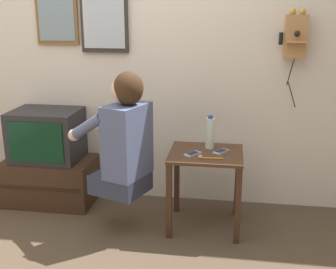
{
  "coord_description": "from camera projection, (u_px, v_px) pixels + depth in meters",
  "views": [
    {
      "loc": [
        0.68,
        -2.21,
        1.59
      ],
      "look_at": [
        0.25,
        0.64,
        0.73
      ],
      "focal_mm": 45.0,
      "sensor_mm": 36.0,
      "label": 1
    }
  ],
  "objects": [
    {
      "name": "framed_picture",
      "position": [
        57.0,
        16.0,
        3.39
      ],
      "size": [
        0.35,
        0.03,
        0.46
      ],
      "color": "brown"
    },
    {
      "name": "cell_phone_spare",
      "position": [
        221.0,
        151.0,
        3.07
      ],
      "size": [
        0.12,
        0.14,
        0.01
      ],
      "rotation": [
        0.0,
        0.0,
        -0.58
      ],
      "color": "silver",
      "rests_on": "side_table"
    },
    {
      "name": "television",
      "position": [
        47.0,
        135.0,
        3.48
      ],
      "size": [
        0.55,
        0.42,
        0.42
      ],
      "color": "#232326",
      "rests_on": "tv_stand"
    },
    {
      "name": "wall_back",
      "position": [
        147.0,
        50.0,
        3.4
      ],
      "size": [
        6.8,
        0.05,
        2.55
      ],
      "color": "beige",
      "rests_on": "ground_plane"
    },
    {
      "name": "tv_stand",
      "position": [
        51.0,
        181.0,
        3.58
      ],
      "size": [
        0.74,
        0.43,
        0.38
      ],
      "color": "#382316",
      "rests_on": "ground_plane"
    },
    {
      "name": "toothbrush",
      "position": [
        209.0,
        158.0,
        2.93
      ],
      "size": [
        0.17,
        0.03,
        0.02
      ],
      "rotation": [
        0.0,
        0.0,
        1.66
      ],
      "color": "orange",
      "rests_on": "side_table"
    },
    {
      "name": "wall_mirror",
      "position": [
        104.0,
        8.0,
        3.32
      ],
      "size": [
        0.38,
        0.03,
        0.69
      ],
      "color": "#2D2823"
    },
    {
      "name": "side_table",
      "position": [
        206.0,
        169.0,
        3.1
      ],
      "size": [
        0.53,
        0.48,
        0.59
      ],
      "color": "#422819",
      "rests_on": "ground_plane"
    },
    {
      "name": "cell_phone_held",
      "position": [
        193.0,
        154.0,
        3.01
      ],
      "size": [
        0.12,
        0.14,
        0.01
      ],
      "rotation": [
        0.0,
        0.0,
        -0.65
      ],
      "color": "silver",
      "rests_on": "side_table"
    },
    {
      "name": "person",
      "position": [
        124.0,
        137.0,
        2.96
      ],
      "size": [
        0.59,
        0.51,
        0.89
      ],
      "rotation": [
        0.0,
        0.0,
        1.21
      ],
      "color": "#2D3347",
      "rests_on": "ground_plane"
    },
    {
      "name": "water_bottle",
      "position": [
        210.0,
        133.0,
        3.13
      ],
      "size": [
        0.07,
        0.07,
        0.25
      ],
      "color": "silver",
      "rests_on": "side_table"
    },
    {
      "name": "wall_phone_antique",
      "position": [
        295.0,
        36.0,
        3.12
      ],
      "size": [
        0.2,
        0.18,
        0.74
      ],
      "color": "#AD7A47"
    }
  ]
}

